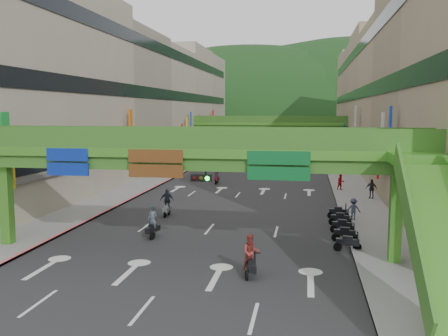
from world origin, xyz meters
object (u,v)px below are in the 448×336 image
at_px(scooter_rider_mid, 251,255).
at_px(pedestrian_red, 341,184).
at_px(car_silver, 243,153).
at_px(car_yellow, 287,163).
at_px(scooter_rider_near, 153,223).
at_px(overpass_near, 202,163).

bearing_deg(scooter_rider_mid, pedestrian_red, 77.58).
relative_size(car_silver, pedestrian_red, 2.83).
bearing_deg(car_silver, car_yellow, -57.09).
distance_m(scooter_rider_near, scooter_rider_mid, 9.47).
bearing_deg(car_silver, scooter_rider_mid, -77.53).
bearing_deg(overpass_near, pedestrian_red, 70.04).
relative_size(car_yellow, pedestrian_red, 2.55).
xyz_separation_m(overpass_near, car_yellow, (2.70, 44.66, -4.53)).
distance_m(overpass_near, pedestrian_red, 26.35).
bearing_deg(pedestrian_red, scooter_rider_mid, -122.17).
bearing_deg(scooter_rider_mid, overpass_near, 138.07).
height_order(overpass_near, pedestrian_red, overpass_near).
distance_m(overpass_near, car_silver, 60.46).
height_order(scooter_rider_near, pedestrian_red, scooter_rider_near).
relative_size(scooter_rider_near, pedestrian_red, 1.32).
height_order(scooter_rider_mid, car_yellow, scooter_rider_mid).
distance_m(scooter_rider_mid, car_yellow, 47.28).
height_order(scooter_rider_mid, car_silver, scooter_rider_mid).
bearing_deg(pedestrian_red, overpass_near, -129.71).
xyz_separation_m(overpass_near, pedestrian_red, (8.87, 24.42, -4.42)).
height_order(overpass_near, scooter_rider_near, overpass_near).
distance_m(overpass_near, scooter_rider_near, 6.99).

